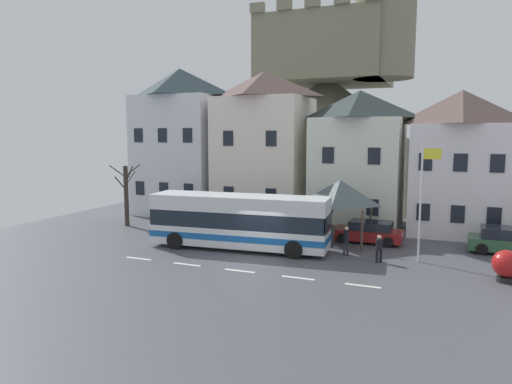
{
  "coord_description": "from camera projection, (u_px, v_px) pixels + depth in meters",
  "views": [
    {
      "loc": [
        9.17,
        -22.08,
        6.73
      ],
      "look_at": [
        -2.0,
        5.26,
        3.0
      ],
      "focal_mm": 32.7,
      "sensor_mm": 36.0,
      "label": 1
    }
  ],
  "objects": [
    {
      "name": "ground_plane",
      "position": [
        253.0,
        262.0,
        24.57
      ],
      "size": [
        40.0,
        60.0,
        0.07
      ],
      "color": "#4C4C54"
    },
    {
      "name": "townhouse_00",
      "position": [
        181.0,
        142.0,
        38.85
      ],
      "size": [
        6.76,
        5.48,
        12.01
      ],
      "color": "silver",
      "rests_on": "ground_plane"
    },
    {
      "name": "townhouse_01",
      "position": [
        264.0,
        146.0,
        36.34
      ],
      "size": [
        6.72,
        5.96,
        11.45
      ],
      "color": "silver",
      "rests_on": "ground_plane"
    },
    {
      "name": "townhouse_02",
      "position": [
        359.0,
        159.0,
        33.76
      ],
      "size": [
        6.11,
        6.09,
        9.78
      ],
      "color": "silver",
      "rests_on": "ground_plane"
    },
    {
      "name": "townhouse_03",
      "position": [
        459.0,
        162.0,
        31.22
      ],
      "size": [
        6.06,
        6.03,
        9.58
      ],
      "color": "white",
      "rests_on": "ground_plane"
    },
    {
      "name": "hilltop_castle",
      "position": [
        327.0,
        127.0,
        52.01
      ],
      "size": [
        33.48,
        33.48,
        21.31
      ],
      "color": "#5D5D4C",
      "rests_on": "ground_plane"
    },
    {
      "name": "transit_bus",
      "position": [
        239.0,
        222.0,
        27.14
      ],
      "size": [
        10.63,
        3.28,
        3.16
      ],
      "rotation": [
        0.0,
        0.0,
        0.08
      ],
      "color": "silver",
      "rests_on": "ground_plane"
    },
    {
      "name": "bus_shelter",
      "position": [
        340.0,
        193.0,
        28.5
      ],
      "size": [
        3.6,
        3.6,
        3.9
      ],
      "color": "#473D33",
      "rests_on": "ground_plane"
    },
    {
      "name": "parked_car_00",
      "position": [
        188.0,
        217.0,
        34.13
      ],
      "size": [
        4.76,
        2.39,
        1.35
      ],
      "rotation": [
        0.0,
        0.0,
        0.14
      ],
      "color": "silver",
      "rests_on": "ground_plane"
    },
    {
      "name": "parked_car_01",
      "position": [
        368.0,
        232.0,
        28.87
      ],
      "size": [
        4.24,
        2.02,
        1.34
      ],
      "rotation": [
        0.0,
        0.0,
        3.11
      ],
      "color": "maroon",
      "rests_on": "ground_plane"
    },
    {
      "name": "parked_car_02",
      "position": [
        507.0,
        241.0,
        26.14
      ],
      "size": [
        4.18,
        2.02,
        1.47
      ],
      "rotation": [
        0.0,
        0.0,
        -0.03
      ],
      "color": "#2F5436",
      "rests_on": "ground_plane"
    },
    {
      "name": "pedestrian_00",
      "position": [
        346.0,
        239.0,
        25.71
      ],
      "size": [
        0.3,
        0.29,
        1.64
      ],
      "color": "#2D2D38",
      "rests_on": "ground_plane"
    },
    {
      "name": "pedestrian_01",
      "position": [
        311.0,
        234.0,
        27.36
      ],
      "size": [
        0.32,
        0.32,
        1.46
      ],
      "color": "#2D2D38",
      "rests_on": "ground_plane"
    },
    {
      "name": "pedestrian_02",
      "position": [
        332.0,
        232.0,
        27.54
      ],
      "size": [
        0.29,
        0.3,
        1.58
      ],
      "color": "#2D2D38",
      "rests_on": "ground_plane"
    },
    {
      "name": "pedestrian_03",
      "position": [
        379.0,
        246.0,
        24.33
      ],
      "size": [
        0.35,
        0.35,
        1.46
      ],
      "color": "black",
      "rests_on": "ground_plane"
    },
    {
      "name": "public_bench",
      "position": [
        318.0,
        228.0,
        31.03
      ],
      "size": [
        1.47,
        0.48,
        0.87
      ],
      "color": "#33473D",
      "rests_on": "ground_plane"
    },
    {
      "name": "flagpole",
      "position": [
        423.0,
        195.0,
        24.07
      ],
      "size": [
        0.95,
        0.1,
        6.05
      ],
      "color": "silver",
      "rests_on": "ground_plane"
    },
    {
      "name": "harbour_buoy",
      "position": [
        506.0,
        265.0,
        21.11
      ],
      "size": [
        1.23,
        1.23,
        1.48
      ],
      "color": "black",
      "rests_on": "ground_plane"
    },
    {
      "name": "bare_tree_00",
      "position": [
        126.0,
        194.0,
        33.88
      ],
      "size": [
        1.12,
        2.44,
        4.51
      ],
      "color": "#382D28",
      "rests_on": "ground_plane"
    }
  ]
}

